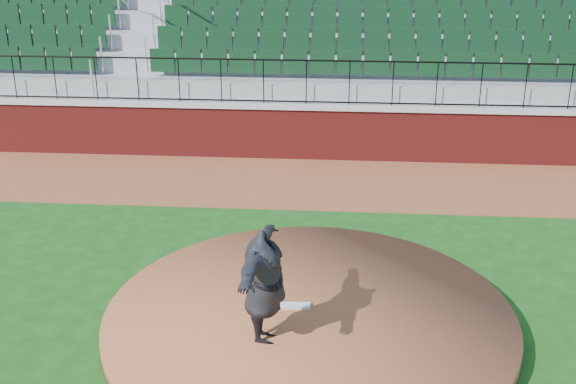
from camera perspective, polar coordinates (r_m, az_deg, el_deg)
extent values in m
plane|color=#154614|center=(10.65, -0.62, -9.52)|extent=(90.00, 90.00, 0.00)
cube|color=brown|center=(15.51, 1.09, 0.86)|extent=(34.00, 3.20, 0.01)
cube|color=maroon|center=(16.83, 1.42, 4.69)|extent=(34.00, 0.35, 1.20)
cube|color=#B7B7B7|center=(16.65, 1.44, 6.83)|extent=(34.00, 0.45, 0.10)
cube|color=maroon|center=(21.79, 2.26, 14.37)|extent=(34.00, 0.50, 5.50)
cylinder|color=brown|center=(10.26, 1.72, -10.01)|extent=(5.73, 5.73, 0.25)
cube|color=silver|center=(10.28, 0.07, -8.99)|extent=(0.61, 0.19, 0.04)
imported|color=black|center=(9.20, -1.86, -7.48)|extent=(0.66, 1.96, 1.57)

